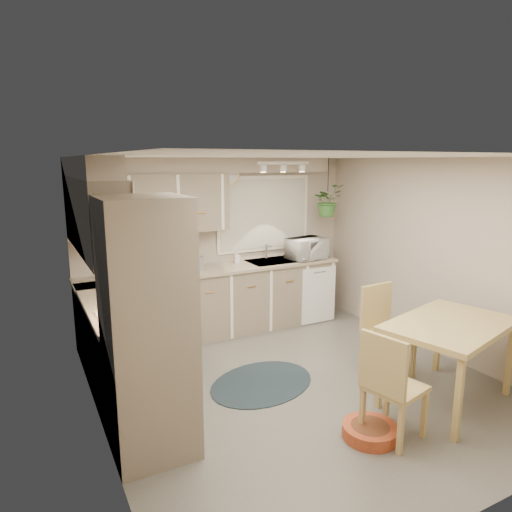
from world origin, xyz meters
name	(u,v)px	position (x,y,z in m)	size (l,w,h in m)	color
floor	(299,385)	(0.00, 0.00, 0.00)	(4.20, 4.20, 0.00)	#605C55
ceiling	(303,156)	(0.00, 0.00, 2.40)	(4.20, 4.20, 0.00)	white
wall_back	(220,244)	(0.00, 2.10, 1.20)	(4.00, 0.04, 2.40)	#AD9E8F
wall_front	(487,351)	(0.00, -2.10, 1.20)	(4.00, 0.04, 2.40)	#AD9E8F
wall_left	(96,305)	(-2.00, 0.00, 1.20)	(0.04, 4.20, 2.40)	#AD9E8F
wall_right	(439,258)	(2.00, 0.00, 1.20)	(0.04, 4.20, 2.40)	#AD9E8F
base_cab_left	(118,346)	(-1.70, 0.88, 0.45)	(0.60, 1.85, 0.90)	gray
base_cab_back	(216,302)	(-0.20, 1.80, 0.45)	(3.60, 0.60, 0.90)	gray
counter_left	(116,303)	(-1.69, 0.88, 0.92)	(0.64, 1.89, 0.04)	tan
counter_back	(216,269)	(-0.20, 1.79, 0.92)	(3.64, 0.64, 0.04)	tan
oven_stack	(148,330)	(-1.68, -0.38, 1.05)	(0.65, 0.65, 2.10)	gray
wall_oven_face	(187,323)	(-1.35, -0.38, 1.05)	(0.02, 0.56, 0.58)	white
upper_cab_left	(94,215)	(-1.82, 1.00, 1.83)	(0.35, 2.00, 0.75)	gray
upper_cab_back	(151,204)	(-1.00, 1.93, 1.83)	(2.00, 0.35, 0.75)	gray
soffit_left	(88,167)	(-1.85, 1.00, 2.30)	(0.30, 2.00, 0.20)	#AD9E8F
soffit_back	(209,165)	(-0.20, 1.95, 2.30)	(3.60, 0.30, 0.20)	#AD9E8F
cooktop	(129,317)	(-1.68, 0.30, 0.94)	(0.52, 0.58, 0.02)	white
range_hood	(124,269)	(-1.70, 0.30, 1.40)	(0.40, 0.60, 0.14)	white
window_blinds	(264,214)	(0.70, 2.07, 1.60)	(1.40, 0.02, 1.00)	beige
window_frame	(264,214)	(0.70, 2.08, 1.60)	(1.50, 0.02, 1.10)	white
sink	(273,264)	(0.70, 1.80, 0.90)	(0.70, 0.48, 0.10)	#95989C
dishwasher_front	(319,295)	(1.30, 1.49, 0.42)	(0.58, 0.01, 0.83)	white
track_light_bar	(283,163)	(0.70, 1.55, 2.33)	(0.80, 0.04, 0.04)	white
wall_clock	(230,174)	(0.15, 2.07, 2.18)	(0.30, 0.30, 0.03)	gold
dining_table	(447,362)	(1.12, -0.94, 0.41)	(1.31, 0.88, 0.83)	tan
chair_left	(395,384)	(0.22, -1.15, 0.49)	(0.46, 0.46, 0.98)	tan
chair_back	(389,332)	(1.02, -0.25, 0.50)	(0.47, 0.47, 1.00)	tan
braided_rug	(262,383)	(-0.33, 0.21, 0.01)	(1.23, 0.92, 0.01)	black
pet_bed	(370,431)	(0.03, -1.09, 0.06)	(0.48, 0.48, 0.11)	#BA4925
microwave	(307,246)	(1.21, 1.70, 1.13)	(0.56, 0.31, 0.38)	white
soap_bottle	(236,260)	(0.19, 1.95, 0.98)	(0.08, 0.17, 0.08)	white
hanging_plant	(327,204)	(1.56, 1.70, 1.74)	(0.43, 0.48, 0.37)	#356B2B
coffee_maker	(158,261)	(-0.98, 1.80, 1.11)	(0.19, 0.23, 0.34)	black
toaster	(191,263)	(-0.53, 1.82, 1.03)	(0.31, 0.17, 0.19)	#95989C
knife_block	(197,262)	(-0.45, 1.85, 1.04)	(0.09, 0.09, 0.20)	tan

